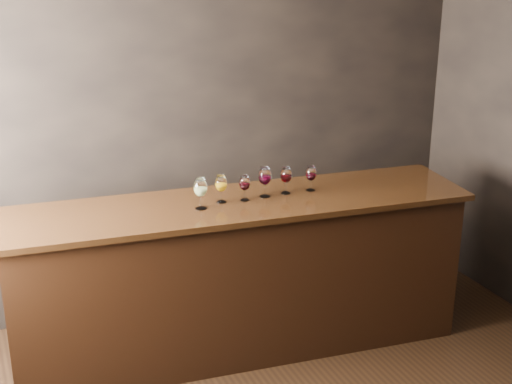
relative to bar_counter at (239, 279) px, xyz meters
name	(u,v)px	position (x,y,z in m)	size (l,w,h in m)	color
room_shell	(251,166)	(-0.41, -1.19, 1.25)	(5.02, 4.52, 2.81)	black
bar_counter	(239,279)	(0.00, 0.00, 0.00)	(3.18, 0.69, 1.11)	black
bar_top	(239,204)	(0.00, 0.00, 0.58)	(3.29, 0.76, 0.04)	black
back_bar_shelf	(251,248)	(0.40, 0.73, -0.13)	(2.39, 0.40, 0.86)	black
glass_white	(200,188)	(-0.29, -0.03, 0.75)	(0.09, 0.09, 0.22)	white
glass_amber	(221,184)	(-0.12, 0.03, 0.73)	(0.08, 0.08, 0.20)	white
glass_red_a	(245,184)	(0.05, 0.01, 0.72)	(0.08, 0.08, 0.18)	white
glass_red_b	(265,177)	(0.21, 0.02, 0.75)	(0.09, 0.09, 0.22)	white
glass_red_c	(286,176)	(0.37, 0.02, 0.73)	(0.08, 0.08, 0.20)	white
glass_red_d	(311,174)	(0.57, 0.01, 0.72)	(0.08, 0.08, 0.18)	white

